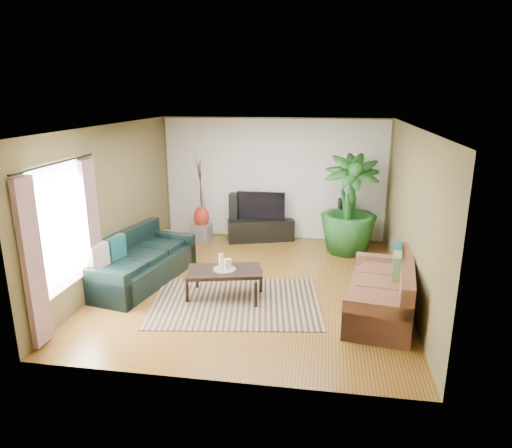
% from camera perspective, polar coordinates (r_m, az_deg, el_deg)
% --- Properties ---
extents(floor, '(5.50, 5.50, 0.00)m').
position_cam_1_polar(floor, '(7.96, -0.23, -7.68)').
color(floor, olive).
rests_on(floor, ground).
extents(ceiling, '(5.50, 5.50, 0.00)m').
position_cam_1_polar(ceiling, '(7.30, -0.25, 12.10)').
color(ceiling, white).
rests_on(ceiling, ground).
extents(wall_back, '(5.00, 0.00, 5.00)m').
position_cam_1_polar(wall_back, '(10.18, 2.24, 5.57)').
color(wall_back, brown).
rests_on(wall_back, ground).
extents(wall_front, '(5.00, 0.00, 5.00)m').
position_cam_1_polar(wall_front, '(4.95, -5.34, -6.04)').
color(wall_front, brown).
rests_on(wall_front, ground).
extents(wall_left, '(0.00, 5.50, 5.50)m').
position_cam_1_polar(wall_left, '(8.28, -17.59, 2.36)').
color(wall_left, brown).
rests_on(wall_left, ground).
extents(wall_right, '(0.00, 5.50, 5.50)m').
position_cam_1_polar(wall_right, '(7.55, 18.85, 0.95)').
color(wall_right, brown).
rests_on(wall_right, ground).
extents(backwall_panel, '(4.90, 0.00, 4.90)m').
position_cam_1_polar(backwall_panel, '(10.17, 2.23, 5.56)').
color(backwall_panel, white).
rests_on(backwall_panel, ground).
extents(window_pane, '(0.00, 1.80, 1.80)m').
position_cam_1_polar(window_pane, '(6.91, -23.25, -0.42)').
color(window_pane, white).
rests_on(window_pane, ground).
extents(curtain_near, '(0.08, 0.35, 2.20)m').
position_cam_1_polar(curtain_near, '(6.37, -26.13, -4.49)').
color(curtain_near, gray).
rests_on(curtain_near, ground).
extents(curtain_far, '(0.08, 0.35, 2.20)m').
position_cam_1_polar(curtain_far, '(7.57, -19.79, -0.66)').
color(curtain_far, gray).
rests_on(curtain_far, ground).
extents(curtain_rod, '(0.03, 1.90, 0.03)m').
position_cam_1_polar(curtain_rod, '(6.71, -23.74, 6.95)').
color(curtain_rod, black).
rests_on(curtain_rod, ground).
extents(sofa_left, '(1.40, 2.39, 0.85)m').
position_cam_1_polar(sofa_left, '(8.22, -14.23, -4.22)').
color(sofa_left, black).
rests_on(sofa_left, floor).
extents(sofa_right, '(1.18, 2.10, 0.85)m').
position_cam_1_polar(sofa_right, '(7.10, 15.28, -7.59)').
color(sofa_right, brown).
rests_on(sofa_right, floor).
extents(area_rug, '(2.87, 2.22, 0.01)m').
position_cam_1_polar(area_rug, '(7.36, -2.52, -9.70)').
color(area_rug, '#A17F5E').
rests_on(area_rug, floor).
extents(coffee_table, '(1.29, 0.89, 0.48)m').
position_cam_1_polar(coffee_table, '(7.45, -3.92, -7.44)').
color(coffee_table, black).
rests_on(coffee_table, floor).
extents(candle_tray, '(0.36, 0.36, 0.02)m').
position_cam_1_polar(candle_tray, '(7.35, -3.96, -5.66)').
color(candle_tray, gray).
rests_on(candle_tray, coffee_table).
extents(candle_tall, '(0.07, 0.07, 0.24)m').
position_cam_1_polar(candle_tall, '(7.35, -4.38, -4.64)').
color(candle_tall, '#EEE0C9').
rests_on(candle_tall, candle_tray).
extents(candle_mid, '(0.07, 0.07, 0.18)m').
position_cam_1_polar(candle_mid, '(7.27, -3.73, -5.08)').
color(candle_mid, white).
rests_on(candle_mid, candle_tray).
extents(candle_short, '(0.07, 0.07, 0.15)m').
position_cam_1_polar(candle_short, '(7.36, -3.33, -4.93)').
color(candle_short, '#EFE7C9').
rests_on(candle_short, candle_tray).
extents(tv_stand, '(1.52, 0.85, 0.49)m').
position_cam_1_polar(tv_stand, '(10.23, 0.60, -0.75)').
color(tv_stand, black).
rests_on(tv_stand, floor).
extents(television, '(1.07, 0.06, 0.63)m').
position_cam_1_polar(television, '(10.09, 0.61, 2.29)').
color(television, black).
rests_on(television, tv_stand).
extents(speaker_left, '(0.20, 0.22, 1.06)m').
position_cam_1_polar(speaker_left, '(10.25, -2.72, 0.95)').
color(speaker_left, black).
rests_on(speaker_left, floor).
extents(speaker_right, '(0.23, 0.24, 1.02)m').
position_cam_1_polar(speaker_right, '(10.07, 10.72, 0.26)').
color(speaker_right, black).
rests_on(speaker_right, floor).
extents(potted_plant, '(1.19, 1.19, 2.03)m').
position_cam_1_polar(potted_plant, '(9.47, 11.57, 2.36)').
color(potted_plant, '#1A4E1A').
rests_on(potted_plant, floor).
extents(plant_pot, '(0.37, 0.37, 0.29)m').
position_cam_1_polar(plant_pot, '(9.71, 11.29, -2.62)').
color(plant_pot, black).
rests_on(plant_pot, floor).
extents(pedestal, '(0.41, 0.41, 0.37)m').
position_cam_1_polar(pedestal, '(10.32, -6.76, -1.04)').
color(pedestal, gray).
rests_on(pedestal, floor).
extents(vase, '(0.34, 0.34, 0.48)m').
position_cam_1_polar(vase, '(10.22, -6.83, 0.86)').
color(vase, maroon).
rests_on(vase, pedestal).
extents(side_table, '(0.55, 0.55, 0.49)m').
position_cam_1_polar(side_table, '(9.41, -10.82, -2.58)').
color(side_table, brown).
rests_on(side_table, floor).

